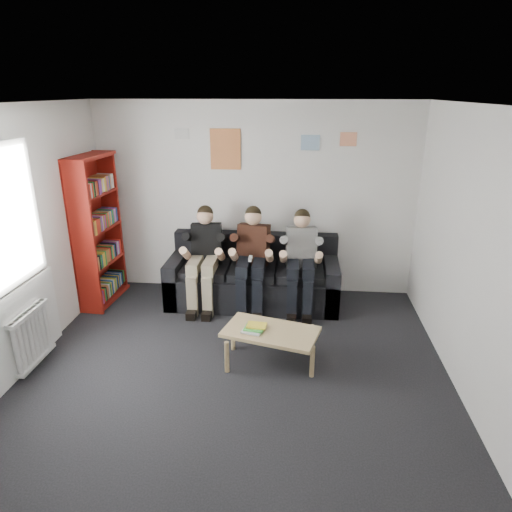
{
  "coord_description": "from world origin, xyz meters",
  "views": [
    {
      "loc": [
        0.62,
        -3.8,
        2.82
      ],
      "look_at": [
        0.13,
        1.3,
        0.94
      ],
      "focal_mm": 32.0,
      "sensor_mm": 36.0,
      "label": 1
    }
  ],
  "objects": [
    {
      "name": "poster_large",
      "position": [
        -0.4,
        2.49,
        2.05
      ],
      "size": [
        0.42,
        0.01,
        0.55
      ],
      "primitive_type": "cube",
      "color": "gold",
      "rests_on": "room_shell"
    },
    {
      "name": "coffee_table",
      "position": [
        0.37,
        0.5,
        0.35
      ],
      "size": [
        0.99,
        0.54,
        0.4
      ],
      "rotation": [
        0.0,
        0.0,
        -0.26
      ],
      "color": "#D8B97C",
      "rests_on": "ground"
    },
    {
      "name": "poster_blue",
      "position": [
        0.75,
        2.49,
        2.15
      ],
      "size": [
        0.25,
        0.01,
        0.2
      ],
      "primitive_type": "cube",
      "color": "#3A8BC8",
      "rests_on": "room_shell"
    },
    {
      "name": "room_shell",
      "position": [
        0.0,
        0.0,
        1.35
      ],
      "size": [
        5.0,
        5.0,
        5.0
      ],
      "color": "black",
      "rests_on": "ground"
    },
    {
      "name": "sofa",
      "position": [
        0.03,
        2.06,
        0.32
      ],
      "size": [
        2.33,
        0.95,
        0.9
      ],
      "color": "black",
      "rests_on": "ground"
    },
    {
      "name": "person_middle",
      "position": [
        0.03,
        1.85,
        0.69
      ],
      "size": [
        0.41,
        0.88,
        1.37
      ],
      "rotation": [
        0.0,
        0.0,
        -0.17
      ],
      "color": "#4A2418",
      "rests_on": "sofa"
    },
    {
      "name": "person_right",
      "position": [
        0.67,
        1.85,
        0.68
      ],
      "size": [
        0.4,
        0.85,
        1.35
      ],
      "rotation": [
        0.0,
        0.0,
        0.14
      ],
      "color": "white",
      "rests_on": "sofa"
    },
    {
      "name": "bookshelf",
      "position": [
        -2.07,
        1.88,
        1.02
      ],
      "size": [
        0.31,
        0.92,
        2.04
      ],
      "rotation": [
        0.0,
        0.0,
        -0.07
      ],
      "color": "maroon",
      "rests_on": "ground"
    },
    {
      "name": "poster_pink",
      "position": [
        1.25,
        2.49,
        2.2
      ],
      "size": [
        0.22,
        0.01,
        0.18
      ],
      "primitive_type": "cube",
      "color": "#DF4580",
      "rests_on": "room_shell"
    },
    {
      "name": "window",
      "position": [
        -2.22,
        0.2,
        1.03
      ],
      "size": [
        0.05,
        1.3,
        2.36
      ],
      "color": "white",
      "rests_on": "room_shell"
    },
    {
      "name": "person_left",
      "position": [
        -0.62,
        1.85,
        0.69
      ],
      "size": [
        0.41,
        0.87,
        1.37
      ],
      "rotation": [
        0.0,
        0.0,
        0.12
      ],
      "color": "black",
      "rests_on": "sofa"
    },
    {
      "name": "radiator",
      "position": [
        -2.15,
        0.2,
        0.35
      ],
      "size": [
        0.1,
        0.64,
        0.6
      ],
      "color": "white",
      "rests_on": "ground"
    },
    {
      "name": "game_cases",
      "position": [
        0.19,
        0.49,
        0.42
      ],
      "size": [
        0.25,
        0.22,
        0.05
      ],
      "rotation": [
        0.0,
        0.0,
        -0.25
      ],
      "color": "silver",
      "rests_on": "coffee_table"
    },
    {
      "name": "poster_sign",
      "position": [
        -1.0,
        2.49,
        2.25
      ],
      "size": [
        0.2,
        0.01,
        0.14
      ],
      "primitive_type": "cube",
      "color": "silver",
      "rests_on": "room_shell"
    }
  ]
}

